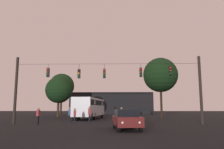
% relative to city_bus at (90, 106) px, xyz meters
% --- Properties ---
extents(ground_plane, '(168.00, 168.00, 0.00)m').
position_rel_city_bus_xyz_m(ground_plane, '(3.05, -0.11, -1.87)').
color(ground_plane, black).
rests_on(ground_plane, ground).
extents(overhead_signal_span, '(19.17, 0.44, 6.90)m').
position_rel_city_bus_xyz_m(overhead_signal_span, '(3.08, -10.68, 2.18)').
color(overhead_signal_span, black).
rests_on(overhead_signal_span, ground).
extents(city_bus, '(3.57, 11.19, 3.00)m').
position_rel_city_bus_xyz_m(city_bus, '(0.00, 0.00, 0.00)').
color(city_bus, '#B7BCC6').
rests_on(city_bus, ground).
extents(car_near_right, '(2.26, 4.48, 1.52)m').
position_rel_city_bus_xyz_m(car_near_right, '(4.78, -16.11, -1.07)').
color(car_near_right, '#511919').
rests_on(car_near_right, ground).
extents(car_far_left, '(2.24, 4.47, 1.52)m').
position_rel_city_bus_xyz_m(car_far_left, '(-1.30, 10.71, -1.07)').
color(car_far_left, '#511919').
rests_on(car_far_left, ground).
extents(pedestrian_crossing_left, '(0.30, 0.40, 1.65)m').
position_rel_city_bus_xyz_m(pedestrian_crossing_left, '(-3.85, -10.92, -0.93)').
color(pedestrian_crossing_left, black).
rests_on(pedestrian_crossing_left, ground).
extents(pedestrian_crossing_center, '(0.32, 0.41, 1.67)m').
position_rel_city_bus_xyz_m(pedestrian_crossing_center, '(-1.12, -9.03, -0.92)').
color(pedestrian_crossing_center, black).
rests_on(pedestrian_crossing_center, ground).
extents(pedestrian_crossing_right, '(0.32, 0.41, 1.59)m').
position_rel_city_bus_xyz_m(pedestrian_crossing_right, '(-0.32, -10.12, -0.97)').
color(pedestrian_crossing_right, black).
rests_on(pedestrian_crossing_right, ground).
extents(pedestrian_near_bus, '(0.32, 0.41, 1.79)m').
position_rel_city_bus_xyz_m(pedestrian_near_bus, '(1.09, -9.21, -0.84)').
color(pedestrian_near_bus, black).
rests_on(pedestrian_near_bus, ground).
extents(pedestrian_trailing, '(0.31, 0.40, 1.69)m').
position_rel_city_bus_xyz_m(pedestrian_trailing, '(4.53, -8.91, -0.91)').
color(pedestrian_trailing, black).
rests_on(pedestrian_trailing, ground).
extents(corner_building, '(21.41, 8.19, 5.59)m').
position_rel_city_bus_xyz_m(corner_building, '(2.41, 27.65, 0.93)').
color(corner_building, black).
rests_on(corner_building, ground).
extents(tree_left_silhouette, '(5.37, 5.37, 8.95)m').
position_rel_city_bus_xyz_m(tree_left_silhouette, '(-7.96, 14.24, 4.38)').
color(tree_left_silhouette, black).
rests_on(tree_left_silhouette, ground).
extents(tree_behind_building, '(5.49, 5.49, 9.58)m').
position_rel_city_bus_xyz_m(tree_behind_building, '(10.95, 2.11, 4.95)').
color(tree_behind_building, black).
rests_on(tree_behind_building, ground).
extents(tree_right_far, '(4.65, 4.65, 7.08)m').
position_rel_city_bus_xyz_m(tree_right_far, '(-6.27, 5.64, 2.88)').
color(tree_right_far, '#2D2116').
rests_on(tree_right_far, ground).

